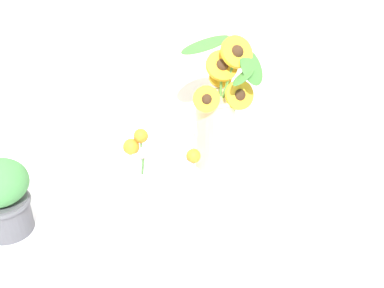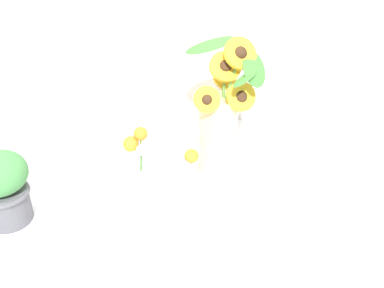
% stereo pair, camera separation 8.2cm
% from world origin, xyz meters
% --- Properties ---
extents(ground_plane, '(6.00, 6.00, 0.00)m').
position_xyz_m(ground_plane, '(0.00, 0.00, 0.00)').
color(ground_plane, silver).
extents(serving_tray, '(0.48, 0.48, 0.02)m').
position_xyz_m(serving_tray, '(-0.01, 0.07, 0.01)').
color(serving_tray, white).
rests_on(serving_tray, ground_plane).
extents(mason_jar_sunflowers, '(0.21, 0.22, 0.37)m').
position_xyz_m(mason_jar_sunflowers, '(0.07, 0.12, 0.17)').
color(mason_jar_sunflowers, '#D1B77A').
rests_on(mason_jar_sunflowers, serving_tray).
extents(vase_small_center, '(0.08, 0.08, 0.13)m').
position_xyz_m(vase_small_center, '(-0.05, -0.01, 0.07)').
color(vase_small_center, white).
rests_on(vase_small_center, serving_tray).
extents(vase_bulb_right, '(0.07, 0.09, 0.17)m').
position_xyz_m(vase_bulb_right, '(-0.16, 0.05, 0.09)').
color(vase_bulb_right, white).
rests_on(vase_bulb_right, serving_tray).
extents(potted_plant, '(0.13, 0.13, 0.19)m').
position_xyz_m(potted_plant, '(-0.48, 0.00, 0.10)').
color(potted_plant, '#4C4C51').
rests_on(potted_plant, ground_plane).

